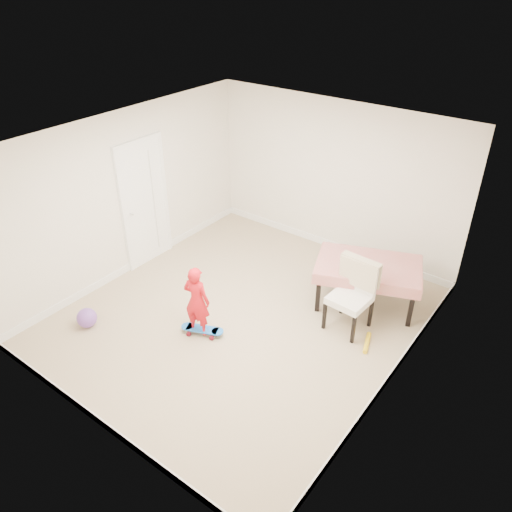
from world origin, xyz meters
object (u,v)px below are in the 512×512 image
Objects in this scene: skateboard at (202,331)px; balloon at (87,318)px; dining_table at (366,284)px; dining_chair at (350,297)px; child at (197,303)px.

balloon is (-1.41, -0.84, 0.09)m from skateboard.
dining_table is 2.44× the size of skateboard.
dining_chair is at bearing -106.24° from dining_table.
child reaches higher than skateboard.
child reaches higher than dining_chair.
dining_table is at bearing 98.61° from dining_chair.
dining_table is at bearing -138.82° from child.
dining_table is 2.51m from child.
child reaches higher than balloon.
dining_chair is 2.07m from skateboard.
balloon is at bearing 19.38° from child.
dining_chair is 3.68× the size of balloon.
skateboard is 1.64m from balloon.
child is at bearing 31.15° from balloon.
balloon is (-1.36, -0.82, -0.38)m from child.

